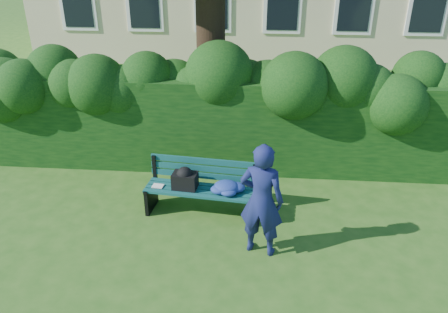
{
  "coord_description": "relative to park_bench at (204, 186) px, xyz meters",
  "views": [
    {
      "loc": [
        0.54,
        -5.71,
        4.06
      ],
      "look_at": [
        0.0,
        0.6,
        0.95
      ],
      "focal_mm": 35.0,
      "sensor_mm": 36.0,
      "label": 1
    }
  ],
  "objects": [
    {
      "name": "hedge",
      "position": [
        0.31,
        1.82,
        0.4
      ],
      "size": [
        10.0,
        1.0,
        1.8
      ],
      "color": "black",
      "rests_on": "ground"
    },
    {
      "name": "ground",
      "position": [
        0.31,
        -0.38,
        -0.5
      ],
      "size": [
        80.0,
        80.0,
        0.0
      ],
      "primitive_type": "plane",
      "color": "#2A5B18",
      "rests_on": "ground"
    },
    {
      "name": "park_bench",
      "position": [
        0.0,
        0.0,
        0.0
      ],
      "size": [
        1.85,
        0.75,
        0.89
      ],
      "rotation": [
        0.0,
        0.0,
        -0.11
      ],
      "color": "#0D423F",
      "rests_on": "ground"
    },
    {
      "name": "man_reading",
      "position": [
        0.93,
        -0.92,
        0.35
      ],
      "size": [
        0.7,
        0.55,
        1.71
      ],
      "primitive_type": "imported",
      "rotation": [
        0.0,
        0.0,
        2.9
      ],
      "color": "navy",
      "rests_on": "ground"
    }
  ]
}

